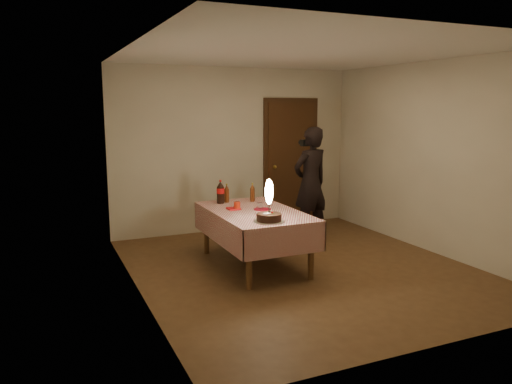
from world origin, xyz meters
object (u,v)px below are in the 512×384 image
cola_bottle (221,192)px  amber_bottle_left (227,194)px  photographer (310,183)px  birthday_cake (269,211)px  red_cup (237,206)px  dining_table (254,218)px  red_plate (262,209)px  clear_cup (260,206)px  amber_bottle_right (252,193)px

cola_bottle → amber_bottle_left: 0.11m
photographer → amber_bottle_left: bearing=-170.1°
birthday_cake → amber_bottle_left: bearing=91.5°
red_cup → dining_table: bearing=-38.6°
red_plate → clear_cup: clear_cup is taller
red_plate → amber_bottle_left: amber_bottle_left is taller
amber_bottle_right → photographer: size_ratio=0.15×
amber_bottle_right → red_cup: bearing=-132.8°
cola_bottle → photographer: bearing=10.5°
dining_table → clear_cup: bearing=20.7°
dining_table → photographer: 1.62m
birthday_cake → amber_bottle_right: (0.31, 1.18, 0.00)m
clear_cup → photographer: (1.24, 0.87, 0.10)m
amber_bottle_right → photographer: (1.10, 0.34, 0.02)m
amber_bottle_right → dining_table: bearing=-111.2°
red_plate → clear_cup: (-0.03, 0.01, 0.04)m
birthday_cake → clear_cup: birthday_cake is taller
birthday_cake → red_plate: 0.67m
clear_cup → cola_bottle: bearing=118.0°
red_cup → red_plate: bearing=-21.8°
red_plate → amber_bottle_left: bearing=110.9°
red_plate → amber_bottle_right: 0.57m
amber_bottle_right → photographer: bearing=16.9°
dining_table → birthday_cake: birthday_cake is taller
birthday_cake → clear_cup: 0.67m
birthday_cake → cola_bottle: bearing=96.3°
dining_table → red_cup: 0.27m
red_cup → amber_bottle_left: (0.06, 0.51, 0.07)m
red_cup → amber_bottle_left: amber_bottle_left is taller
birthday_cake → photographer: bearing=47.0°
dining_table → clear_cup: 0.17m
birthday_cake → cola_bottle: 1.23m
cola_bottle → photographer: size_ratio=0.19×
red_cup → photographer: bearing=27.0°
red_plate → amber_bottle_left: (-0.24, 0.63, 0.11)m
birthday_cake → dining_table: bearing=81.8°
red_plate → cola_bottle: bearing=119.9°
dining_table → birthday_cake: 0.65m
dining_table → red_plate: (0.12, 0.02, 0.10)m
red_plate → photographer: (1.20, 0.88, 0.14)m
cola_bottle → photographer: 1.57m
cola_bottle → amber_bottle_right: (0.44, -0.05, -0.03)m
red_cup → clear_cup: (0.27, -0.11, -0.01)m
red_cup → amber_bottle_right: bearing=47.2°
photographer → birthday_cake: bearing=-133.0°
birthday_cake → red_plate: birthday_cake is taller
red_plate → cola_bottle: 0.70m
red_cup → cola_bottle: size_ratio=0.31×
birthday_cake → red_cup: (-0.09, 0.75, -0.07)m
dining_table → birthday_cake: size_ratio=3.55×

